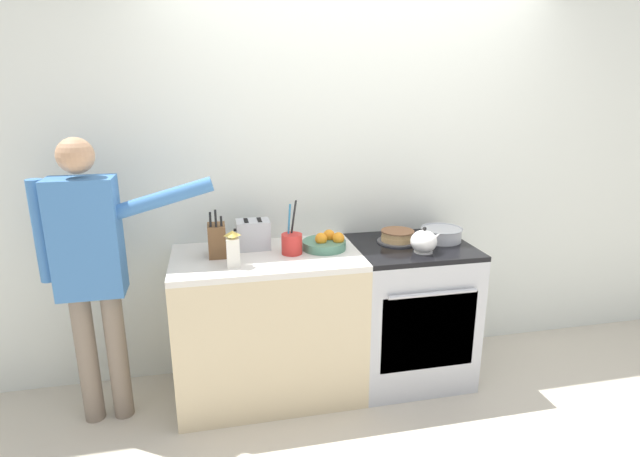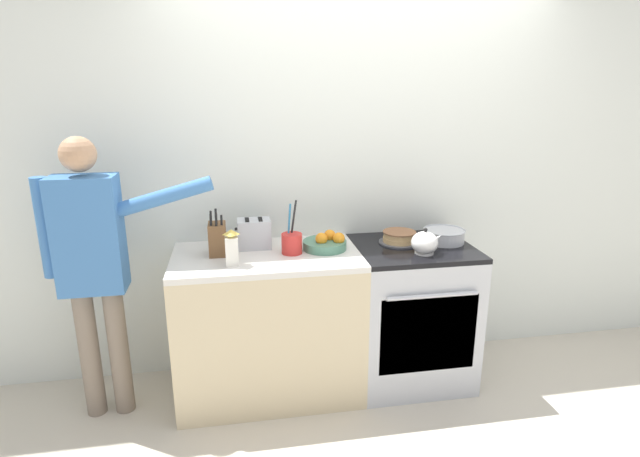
% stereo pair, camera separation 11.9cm
% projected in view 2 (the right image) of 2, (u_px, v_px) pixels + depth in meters
% --- Properties ---
extents(ground_plane, '(16.00, 16.00, 0.00)m').
position_uv_depth(ground_plane, '(381.00, 408.00, 3.00)').
color(ground_plane, beige).
extents(wall_back, '(8.00, 0.04, 2.60)m').
position_uv_depth(wall_back, '(358.00, 175.00, 3.27)').
color(wall_back, silver).
rests_on(wall_back, ground_plane).
extents(counter_cabinet, '(1.10, 0.64, 0.91)m').
position_uv_depth(counter_cabinet, '(269.00, 323.00, 3.07)').
color(counter_cabinet, beige).
rests_on(counter_cabinet, ground_plane).
extents(stove_range, '(0.72, 0.68, 0.91)m').
position_uv_depth(stove_range, '(410.00, 312.00, 3.22)').
color(stove_range, '#B7BABF').
rests_on(stove_range, ground_plane).
extents(layer_cake, '(0.26, 0.26, 0.08)m').
position_uv_depth(layer_cake, '(399.00, 238.00, 3.14)').
color(layer_cake, '#4C4C51').
rests_on(layer_cake, stove_range).
extents(tea_kettle, '(0.19, 0.16, 0.16)m').
position_uv_depth(tea_kettle, '(425.00, 243.00, 2.94)').
color(tea_kettle, white).
rests_on(tea_kettle, stove_range).
extents(mixing_bowl, '(0.26, 0.26, 0.09)m').
position_uv_depth(mixing_bowl, '(444.00, 236.00, 3.15)').
color(mixing_bowl, '#B7BABF').
rests_on(mixing_bowl, stove_range).
extents(knife_block, '(0.10, 0.14, 0.29)m').
position_uv_depth(knife_block, '(217.00, 239.00, 2.91)').
color(knife_block, brown).
rests_on(knife_block, counter_cabinet).
extents(utensil_crock, '(0.12, 0.12, 0.32)m').
position_uv_depth(utensil_crock, '(292.00, 243.00, 2.94)').
color(utensil_crock, red).
rests_on(utensil_crock, counter_cabinet).
extents(fruit_bowl, '(0.27, 0.27, 0.11)m').
position_uv_depth(fruit_bowl, '(326.00, 243.00, 3.03)').
color(fruit_bowl, '#4C7F66').
rests_on(fruit_bowl, counter_cabinet).
extents(toaster, '(0.22, 0.14, 0.18)m').
position_uv_depth(toaster, '(254.00, 234.00, 3.04)').
color(toaster, '#B7BABF').
rests_on(toaster, counter_cabinet).
extents(milk_carton, '(0.07, 0.07, 0.20)m').
position_uv_depth(milk_carton, '(232.00, 248.00, 2.74)').
color(milk_carton, white).
rests_on(milk_carton, counter_cabinet).
extents(person_baker, '(0.92, 0.20, 1.62)m').
position_uv_depth(person_baker, '(93.00, 257.00, 2.71)').
color(person_baker, '#7A6B5B').
rests_on(person_baker, ground_plane).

